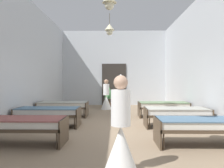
{
  "coord_description": "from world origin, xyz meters",
  "views": [
    {
      "loc": [
        0.12,
        -6.69,
        1.38
      ],
      "look_at": [
        0.0,
        -0.06,
        1.3
      ],
      "focal_mm": 35.51,
      "sensor_mm": 36.0,
      "label": 1
    }
  ],
  "objects_px": {
    "bed_left_row_0": "(22,124)",
    "bed_right_row_1": "(176,112)",
    "bed_left_row_2": "(63,105)",
    "nurse_mid_aisle": "(106,99)",
    "bed_left_row_1": "(48,112)",
    "bed_right_row_2": "(163,106)",
    "bed_right_row_0": "(201,125)",
    "nurse_near_aisle": "(121,137)",
    "potted_plant": "(109,95)"
  },
  "relations": [
    {
      "from": "bed_right_row_2",
      "to": "bed_left_row_2",
      "type": "bearing_deg",
      "value": 180.0
    },
    {
      "from": "nurse_mid_aisle",
      "to": "bed_right_row_2",
      "type": "bearing_deg",
      "value": 157.72
    },
    {
      "from": "bed_right_row_1",
      "to": "potted_plant",
      "type": "distance_m",
      "value": 5.14
    },
    {
      "from": "potted_plant",
      "to": "bed_right_row_0",
      "type": "bearing_deg",
      "value": -71.55
    },
    {
      "from": "bed_right_row_1",
      "to": "potted_plant",
      "type": "relative_size",
      "value": 1.69
    },
    {
      "from": "bed_left_row_0",
      "to": "potted_plant",
      "type": "distance_m",
      "value": 6.77
    },
    {
      "from": "bed_right_row_2",
      "to": "nurse_mid_aisle",
      "type": "xyz_separation_m",
      "value": [
        -2.31,
        2.3,
        0.09
      ]
    },
    {
      "from": "bed_right_row_0",
      "to": "nurse_near_aisle",
      "type": "distance_m",
      "value": 2.25
    },
    {
      "from": "bed_left_row_1",
      "to": "bed_right_row_1",
      "type": "xyz_separation_m",
      "value": [
        3.89,
        0.0,
        0.0
      ]
    },
    {
      "from": "bed_left_row_2",
      "to": "bed_right_row_1",
      "type": "bearing_deg",
      "value": -26.04
    },
    {
      "from": "bed_left_row_0",
      "to": "nurse_near_aisle",
      "type": "relative_size",
      "value": 1.28
    },
    {
      "from": "bed_left_row_1",
      "to": "potted_plant",
      "type": "bearing_deg",
      "value": 69.83
    },
    {
      "from": "bed_right_row_1",
      "to": "bed_left_row_0",
      "type": "bearing_deg",
      "value": -153.96
    },
    {
      "from": "bed_left_row_1",
      "to": "bed_right_row_1",
      "type": "distance_m",
      "value": 3.89
    },
    {
      "from": "bed_right_row_1",
      "to": "bed_right_row_2",
      "type": "relative_size",
      "value": 1.0
    },
    {
      "from": "nurse_near_aisle",
      "to": "nurse_mid_aisle",
      "type": "distance_m",
      "value": 7.53
    },
    {
      "from": "bed_right_row_1",
      "to": "nurse_near_aisle",
      "type": "height_order",
      "value": "nurse_near_aisle"
    },
    {
      "from": "nurse_mid_aisle",
      "to": "bed_left_row_0",
      "type": "bearing_deg",
      "value": 98.01
    },
    {
      "from": "nurse_near_aisle",
      "to": "nurse_mid_aisle",
      "type": "height_order",
      "value": "same"
    },
    {
      "from": "bed_left_row_2",
      "to": "nurse_mid_aisle",
      "type": "bearing_deg",
      "value": 55.45
    },
    {
      "from": "bed_left_row_2",
      "to": "nurse_near_aisle",
      "type": "relative_size",
      "value": 1.28
    },
    {
      "from": "bed_left_row_0",
      "to": "bed_right_row_2",
      "type": "bearing_deg",
      "value": 44.34
    },
    {
      "from": "nurse_mid_aisle",
      "to": "potted_plant",
      "type": "bearing_deg",
      "value": -83.14
    },
    {
      "from": "bed_left_row_2",
      "to": "bed_right_row_2",
      "type": "xyz_separation_m",
      "value": [
        3.89,
        0.0,
        0.0
      ]
    },
    {
      "from": "bed_left_row_0",
      "to": "bed_left_row_1",
      "type": "xyz_separation_m",
      "value": [
        0.0,
        1.9,
        0.0
      ]
    },
    {
      "from": "bed_left_row_0",
      "to": "potted_plant",
      "type": "height_order",
      "value": "potted_plant"
    },
    {
      "from": "bed_right_row_1",
      "to": "bed_left_row_2",
      "type": "relative_size",
      "value": 1.0
    },
    {
      "from": "bed_right_row_0",
      "to": "bed_right_row_2",
      "type": "xyz_separation_m",
      "value": [
        0.0,
        3.8,
        0.0
      ]
    },
    {
      "from": "bed_left_row_2",
      "to": "nurse_near_aisle",
      "type": "height_order",
      "value": "nurse_near_aisle"
    },
    {
      "from": "bed_left_row_2",
      "to": "bed_right_row_2",
      "type": "height_order",
      "value": "same"
    },
    {
      "from": "bed_left_row_0",
      "to": "bed_right_row_1",
      "type": "xyz_separation_m",
      "value": [
        3.89,
        1.9,
        0.0
      ]
    },
    {
      "from": "nurse_mid_aisle",
      "to": "bed_right_row_0",
      "type": "bearing_deg",
      "value": 133.29
    },
    {
      "from": "bed_left_row_2",
      "to": "nurse_near_aisle",
      "type": "distance_m",
      "value": 5.64
    },
    {
      "from": "nurse_near_aisle",
      "to": "nurse_mid_aisle",
      "type": "relative_size",
      "value": 1.0
    },
    {
      "from": "bed_left_row_0",
      "to": "nurse_near_aisle",
      "type": "height_order",
      "value": "nurse_near_aisle"
    },
    {
      "from": "potted_plant",
      "to": "bed_right_row_2",
      "type": "bearing_deg",
      "value": -51.5
    },
    {
      "from": "bed_right_row_1",
      "to": "nurse_near_aisle",
      "type": "xyz_separation_m",
      "value": [
        -1.75,
        -3.32,
        0.09
      ]
    },
    {
      "from": "bed_left_row_0",
      "to": "nurse_near_aisle",
      "type": "distance_m",
      "value": 2.57
    },
    {
      "from": "bed_right_row_1",
      "to": "bed_right_row_2",
      "type": "distance_m",
      "value": 1.9
    },
    {
      "from": "bed_left_row_1",
      "to": "nurse_mid_aisle",
      "type": "bearing_deg",
      "value": 69.36
    },
    {
      "from": "bed_left_row_2",
      "to": "nurse_mid_aisle",
      "type": "height_order",
      "value": "nurse_mid_aisle"
    },
    {
      "from": "bed_right_row_0",
      "to": "bed_right_row_2",
      "type": "height_order",
      "value": "same"
    },
    {
      "from": "bed_right_row_0",
      "to": "bed_left_row_1",
      "type": "height_order",
      "value": "same"
    },
    {
      "from": "bed_left_row_0",
      "to": "bed_right_row_2",
      "type": "xyz_separation_m",
      "value": [
        3.89,
        3.8,
        0.0
      ]
    },
    {
      "from": "bed_left_row_0",
      "to": "nurse_mid_aisle",
      "type": "relative_size",
      "value": 1.28
    },
    {
      "from": "bed_left_row_1",
      "to": "nurse_near_aisle",
      "type": "height_order",
      "value": "nurse_near_aisle"
    },
    {
      "from": "potted_plant",
      "to": "nurse_near_aisle",
      "type": "bearing_deg",
      "value": -86.89
    },
    {
      "from": "bed_left_row_1",
      "to": "bed_left_row_2",
      "type": "height_order",
      "value": "same"
    },
    {
      "from": "bed_right_row_0",
      "to": "bed_right_row_2",
      "type": "relative_size",
      "value": 1.0
    },
    {
      "from": "nurse_near_aisle",
      "to": "bed_left_row_1",
      "type": "bearing_deg",
      "value": -104.81
    }
  ]
}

